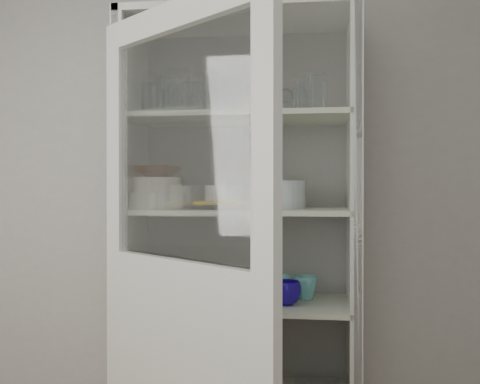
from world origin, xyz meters
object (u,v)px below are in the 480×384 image
Objects in this scene: plate_stack_back at (170,196)px; grey_bowl_stack at (288,195)px; cream_bowl at (158,185)px; cream_dish at (238,384)px; cupboard_door at (180,325)px; mug_white at (257,295)px; white_canister at (182,280)px; pantry_cabinet at (242,279)px; white_ramekin at (223,193)px; mug_teal at (306,287)px; measuring_cups at (214,297)px; goblet_2 at (299,101)px; plate_stack_front at (158,200)px; teal_jar at (284,288)px; terracotta_bowl at (158,172)px; goblet_0 at (169,103)px; glass_platter at (223,206)px; goblet_1 at (216,103)px; yellow_trivet at (223,202)px; mug_blue at (286,293)px; goblet_3 at (286,103)px.

plate_stack_back is 1.38× the size of grey_bowl_stack.
cream_bowl reaches higher than cream_dish.
mug_white is at bearing 98.29° from cupboard_door.
cream_bowl is 1.47× the size of white_canister.
pantry_cabinet reaches higher than cream_bowl.
white_ramekin reaches higher than mug_teal.
measuring_cups is at bearing -146.62° from cream_dish.
cream_bowl reaches higher than white_canister.
goblet_2 is 0.77m from plate_stack_front.
goblet_2 reaches higher than teal_jar.
plate_stack_back is 1.04× the size of terracotta_bowl.
goblet_0 is 1.51× the size of mug_teal.
goblet_2 is 0.59m from glass_platter.
teal_jar is 0.87× the size of measuring_cups.
plate_stack_back is (-0.23, 0.04, -0.43)m from goblet_1.
cupboard_door is 1.13m from goblet_2.
white_ramekin is at bearing -173.55° from grey_bowl_stack.
pantry_cabinet is at bearing 50.15° from glass_platter.
glass_platter is 1.84× the size of yellow_trivet.
terracotta_bowl is 0.99m from cream_dish.
mug_white is 0.98× the size of teal_jar.
goblet_1 is 0.43× the size of glass_platter.
yellow_trivet is (0.28, 0.03, -0.08)m from cream_bowl.
yellow_trivet is 1.22× the size of white_ramekin.
goblet_1 is 0.92× the size of goblet_2.
mug_white is 0.19m from measuring_cups.
goblet_0 is 1.30× the size of mug_blue.
yellow_trivet is at bearing -129.85° from pantry_cabinet.
grey_bowl_stack is 0.62m from white_canister.
mug_white is at bearing -9.95° from measuring_cups.
mug_white is at bearing -129.76° from goblet_2.
goblet_3 is 0.75× the size of terracotta_bowl.
mug_blue is at bearing -106.33° from goblet_2.
terracotta_bowl is at bearing -164.46° from mug_white.
white_canister reaches higher than cream_dish.
white_ramekin is 0.28m from grey_bowl_stack.
cream_bowl is at bearing -164.46° from mug_white.
plate_stack_back is 0.75m from mug_teal.
goblet_1 is 0.79× the size of yellow_trivet.
glass_platter is at bearing -129.85° from pantry_cabinet.
measuring_cups is (-0.30, 0.01, -0.03)m from mug_blue.
glass_platter is at bearing 57.08° from measuring_cups.
goblet_0 reaches higher than teal_jar.
cupboard_door is at bearing -124.23° from mug_blue.
goblet_3 is at bearing 97.60° from mug_blue.
mug_white is at bearing -26.12° from white_ramekin.
white_ramekin is at bearing -20.51° from white_canister.
teal_jar is (0.54, 0.10, -0.51)m from terracotta_bowl.
goblet_2 is at bearing 71.60° from mug_white.
cupboard_door reaches higher than mug_blue.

